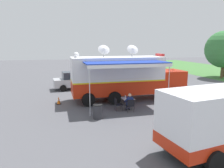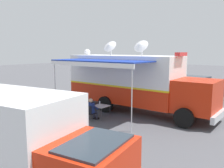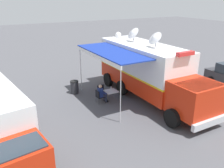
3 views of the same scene
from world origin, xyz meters
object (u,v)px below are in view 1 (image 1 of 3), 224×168
Objects in this scene: traffic_cone at (59,101)px; folding_chair_beside_table at (117,103)px; trash_bin at (98,112)px; car_far_corner at (121,77)px; folding_table at (128,99)px; water_bottle at (125,97)px; car_behind_truck at (74,80)px; seated_responder at (129,102)px; command_truck at (126,76)px; folding_chair_at_table at (130,105)px.

folding_chair_beside_table is at bearing 56.35° from traffic_cone.
trash_bin is 11.67m from car_far_corner.
traffic_cone is at bearing -123.65° from folding_chair_beside_table.
folding_table is 9.37m from car_far_corner.
folding_chair_beside_table is 0.20× the size of car_far_corner.
car_far_corner is (-9.09, 2.24, 0.21)m from folding_table.
water_bottle is 9.31m from car_far_corner.
trash_bin is 0.21× the size of car_far_corner.
water_bottle reaches higher than trash_bin.
car_far_corner is (-1.29, 5.38, 0.00)m from car_behind_truck.
folding_chair_beside_table is at bearing -115.06° from seated_responder.
folding_table is at bearing 63.88° from traffic_cone.
folding_table is at bearing 107.39° from folding_chair_beside_table.
folding_chair_beside_table is (2.70, -1.47, -1.43)m from command_truck.
car_far_corner is at bearing 166.35° from command_truck.
folding_chair_at_table is 0.23m from seated_responder.
water_bottle is 0.18× the size of seated_responder.
seated_responder is at bearing 19.79° from car_behind_truck.
folding_table reaches higher than traffic_cone.
seated_responder is (0.34, 0.74, 0.14)m from folding_chair_beside_table.
seated_responder is (0.71, 0.05, -0.18)m from water_bottle.
seated_responder is (0.61, -0.11, -0.02)m from folding_table.
trash_bin is (4.02, -3.07, -1.49)m from command_truck.
car_behind_truck is at bearing -164.16° from folding_chair_beside_table.
folding_chair_beside_table is at bearing 129.46° from trash_bin.
command_truck reaches higher than trash_bin.
trash_bin is at bearing -57.13° from folding_table.
folding_table is 0.62m from seated_responder.
folding_chair_at_table is 0.91m from folding_chair_beside_table.
car_far_corner reaches higher than trash_bin.
folding_chair_beside_table is 0.20× the size of car_behind_truck.
water_bottle reaches higher than folding_table.
car_behind_truck is at bearing -144.95° from command_truck.
folding_chair_at_table is 0.70× the size of seated_responder.
car_far_corner reaches higher than seated_responder.
water_bottle is 0.05× the size of car_far_corner.
water_bottle is 0.95m from folding_chair_at_table.
trash_bin reaches higher than traffic_cone.
water_bottle is (-0.09, -0.16, 0.16)m from folding_table.
command_truck is at bearing -13.65° from car_far_corner.
trash_bin is 4.54m from traffic_cone.
traffic_cone is (-2.94, -4.63, -0.37)m from seated_responder.
seated_responder is 9.99m from car_far_corner.
folding_table is 0.82m from folding_chair_at_table.
folding_table is 8.41m from car_behind_truck.
folding_table is 0.89× the size of trash_bin.
car_behind_truck is at bearing 163.64° from traffic_cone.
water_bottle reaches higher than folding_chair_at_table.
command_truck is at bearing 166.43° from seated_responder.
folding_chair_at_table is 2.47m from trash_bin.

